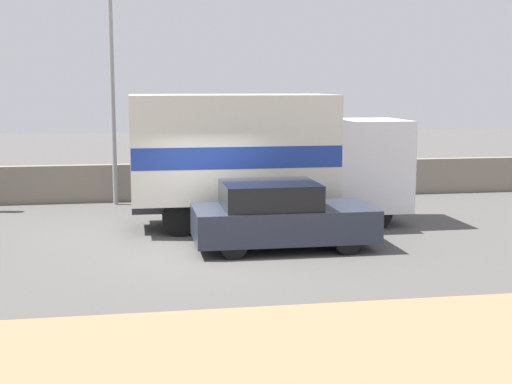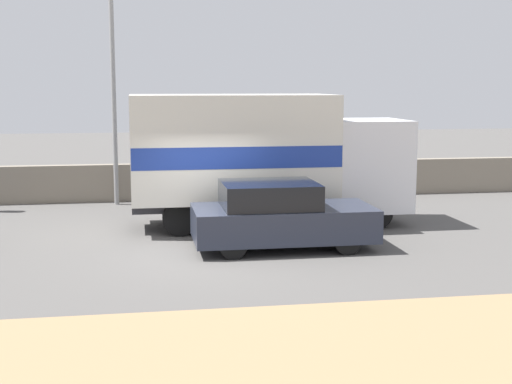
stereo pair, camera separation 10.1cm
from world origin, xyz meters
name	(u,v)px [view 2 (the right image)]	position (x,y,z in m)	size (l,w,h in m)	color
ground_plane	(215,254)	(0.00, 0.00, 0.00)	(80.00, 80.00, 0.00)	#514F4C
stone_wall_backdrop	(189,181)	(0.00, 7.50, 0.58)	(60.00, 0.35, 1.16)	gray
street_lamp	(113,73)	(-2.25, 6.88, 3.95)	(0.56, 0.28, 6.81)	gray
box_truck	(258,154)	(1.44, 2.93, 1.86)	(7.04, 2.55, 3.36)	silver
car_hatchback	(280,216)	(1.48, 0.33, 0.73)	(3.98, 1.86, 1.49)	#282D3D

